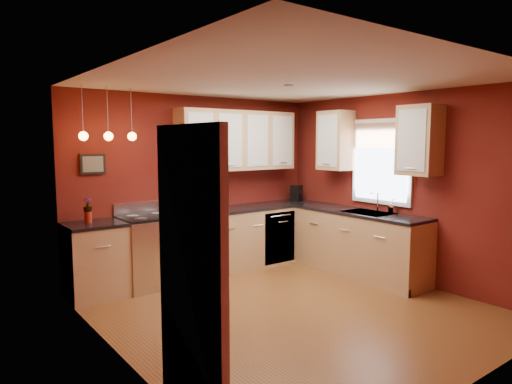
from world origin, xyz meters
TOP-DOWN VIEW (x-y plane):
  - floor at (0.00, 0.00)m, footprint 4.20×4.20m
  - ceiling at (0.00, 0.00)m, footprint 4.00×4.20m
  - wall_back at (0.00, 2.10)m, footprint 4.00×0.02m
  - wall_front at (0.00, -2.10)m, footprint 4.00×0.02m
  - wall_left at (-2.00, 0.00)m, footprint 0.02×4.20m
  - wall_right at (2.00, 0.00)m, footprint 0.02×4.20m
  - base_cabinets_back_left at (-1.65, 1.80)m, footprint 0.70×0.60m
  - base_cabinets_back_right at (0.73, 1.80)m, footprint 2.54×0.60m
  - base_cabinets_right at (1.70, 0.45)m, footprint 0.60×2.10m
  - counter_back_left at (-1.65, 1.80)m, footprint 0.70×0.62m
  - counter_back_right at (0.73, 1.80)m, footprint 2.54×0.62m
  - counter_right at (1.70, 0.45)m, footprint 0.62×2.10m
  - gas_range at (-0.92, 1.80)m, footprint 0.76×0.64m
  - dishwasher_front at (1.10, 1.51)m, footprint 0.60×0.02m
  - sink at (1.70, 0.30)m, footprint 0.50×0.70m
  - window at (1.97, 0.30)m, footprint 0.06×1.02m
  - door_left_wall at (-1.97, -1.20)m, footprint 0.12×0.82m
  - upper_cabinets_back at (0.60, 1.93)m, footprint 2.00×0.35m
  - upper_cabinets_right at (1.82, 0.32)m, footprint 0.35×1.95m
  - wall_picture at (-1.55, 2.08)m, footprint 0.32×0.03m
  - pendant_lights at (-1.45, 1.75)m, footprint 0.71×0.11m
  - red_canister at (-0.45, 1.78)m, footprint 0.12×0.12m
  - red_vase at (-1.70, 1.85)m, footprint 0.09×0.09m
  - flowers at (-1.70, 1.85)m, footprint 0.11×0.11m
  - coffee_maker at (1.74, 1.83)m, footprint 0.22×0.22m
  - soap_pump at (1.95, 0.07)m, footprint 0.09×0.09m
  - dish_towel at (-0.81, 1.47)m, footprint 0.21×0.01m

SIDE VIEW (x-z plane):
  - floor at x=0.00m, z-range 0.00..0.00m
  - base_cabinets_back_left at x=-1.65m, z-range 0.00..0.90m
  - base_cabinets_back_right at x=0.73m, z-range 0.00..0.90m
  - base_cabinets_right at x=1.70m, z-range 0.00..0.90m
  - dishwasher_front at x=1.10m, z-range 0.05..0.85m
  - gas_range at x=-0.92m, z-range -0.07..1.04m
  - dish_towel at x=-0.81m, z-range 0.37..0.67m
  - sink at x=1.70m, z-range 0.75..1.08m
  - counter_back_left at x=-1.65m, z-range 0.90..0.94m
  - counter_back_right at x=0.73m, z-range 0.90..0.94m
  - counter_right at x=1.70m, z-range 0.90..0.94m
  - red_vase at x=-1.70m, z-range 0.94..1.08m
  - door_left_wall at x=-1.97m, z-range 0.00..2.05m
  - red_canister at x=-0.45m, z-range 0.94..1.13m
  - soap_pump at x=1.95m, z-range 0.94..1.13m
  - coffee_maker at x=1.74m, z-range 0.93..1.19m
  - flowers at x=-1.70m, z-range 1.06..1.25m
  - wall_back at x=0.00m, z-range 0.00..2.60m
  - wall_front at x=0.00m, z-range 0.00..2.60m
  - wall_left at x=-2.00m, z-range 0.00..2.60m
  - wall_right at x=2.00m, z-range 0.00..2.60m
  - wall_picture at x=-1.55m, z-range 1.52..1.78m
  - window at x=1.97m, z-range 1.08..2.30m
  - upper_cabinets_back at x=0.60m, z-range 1.50..2.40m
  - upper_cabinets_right at x=1.82m, z-range 1.50..2.40m
  - pendant_lights at x=-1.45m, z-range 1.68..2.34m
  - ceiling at x=0.00m, z-range 2.59..2.61m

